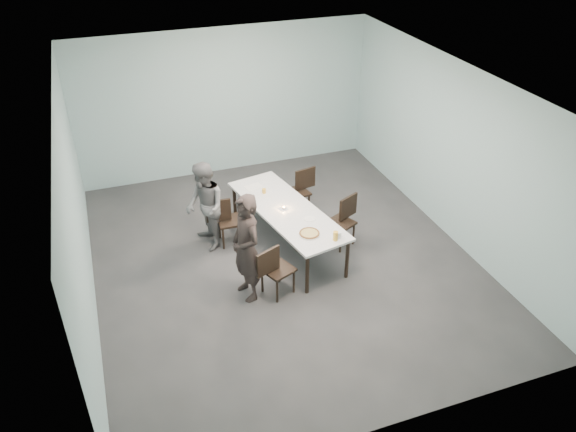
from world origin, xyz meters
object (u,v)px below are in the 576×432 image
object	(u,v)px
table	(287,212)
chair_far_left	(226,218)
chair_far_right	(300,188)
side_plate	(310,219)
chair_near_right	(343,218)
chair_near_left	(274,268)
water_tumbler	(339,234)
diner_near	(246,248)
tealight	(284,208)
beer_glass	(335,236)
amber_tumbler	(264,191)
diner_far	(205,207)
pizza	(309,233)

from	to	relation	value
table	chair_far_left	distance (m)	1.06
chair_far_right	side_plate	size ratio (longest dim) A/B	4.83
chair_near_right	chair_near_left	bearing A→B (deg)	5.35
water_tumbler	chair_far_left	bearing A→B (deg)	133.33
table	chair_far_right	distance (m)	1.19
chair_far_right	side_plate	world-z (taller)	chair_far_right
diner_near	tealight	size ratio (longest dim) A/B	30.70
beer_glass	water_tumbler	distance (m)	0.11
chair_near_right	tealight	size ratio (longest dim) A/B	15.54
diner_near	side_plate	size ratio (longest dim) A/B	9.55
chair_near_right	amber_tumbler	distance (m)	1.44
tealight	chair_far_right	bearing A→B (deg)	55.91
table	diner_near	size ratio (longest dim) A/B	1.59
chair_near_right	beer_glass	size ratio (longest dim) A/B	5.80
table	tealight	bearing A→B (deg)	170.06
chair_far_left	water_tumbler	size ratio (longest dim) A/B	9.67
chair_near_right	table	bearing A→B (deg)	-38.03
table	beer_glass	size ratio (longest dim) A/B	18.18
chair_near_right	diner_near	size ratio (longest dim) A/B	0.51
chair_near_left	amber_tumbler	xyz separation A→B (m)	(0.41, 1.76, 0.29)
chair_near_left	side_plate	size ratio (longest dim) A/B	4.83
table	diner_far	distance (m)	1.35
beer_glass	chair_far_right	bearing A→B (deg)	83.77
chair_far_left	side_plate	world-z (taller)	chair_far_left
pizza	beer_glass	distance (m)	0.42
beer_glass	water_tumbler	xyz separation A→B (m)	(0.08, 0.06, -0.03)
chair_near_right	diner_near	bearing A→B (deg)	-2.94
chair_far_left	diner_far	world-z (taller)	diner_far
diner_near	pizza	world-z (taller)	diner_near
diner_far	pizza	xyz separation A→B (m)	(1.34, -1.30, -0.01)
chair_far_right	tealight	xyz separation A→B (m)	(-0.67, -0.99, 0.27)
chair_near_left	chair_far_left	xyz separation A→B (m)	(-0.33, 1.59, 0.00)
chair_near_right	side_plate	xyz separation A→B (m)	(-0.70, -0.21, 0.25)
chair_near_right	pizza	bearing A→B (deg)	9.95
beer_glass	diner_near	bearing A→B (deg)	175.86
chair_far_right	water_tumbler	distance (m)	2.07
chair_near_left	chair_far_right	size ratio (longest dim) A/B	1.00
table	side_plate	size ratio (longest dim) A/B	15.15
chair_far_right	amber_tumbler	xyz separation A→B (m)	(-0.81, -0.37, 0.29)
diner_far	water_tumbler	bearing A→B (deg)	41.84
chair_far_left	chair_far_right	bearing A→B (deg)	22.44
diner_far	pizza	size ratio (longest dim) A/B	4.56
diner_near	amber_tumbler	distance (m)	1.82
chair_near_right	amber_tumbler	xyz separation A→B (m)	(-1.14, 0.84, 0.29)
tealight	water_tumbler	bearing A→B (deg)	-63.69
table	diner_near	distance (m)	1.41
chair_far_left	side_plate	distance (m)	1.49
water_tumbler	diner_far	bearing A→B (deg)	138.79
chair_far_left	water_tumbler	xyz separation A→B (m)	(1.41, -1.49, 0.29)
water_tumbler	chair_near_right	bearing A→B (deg)	60.25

